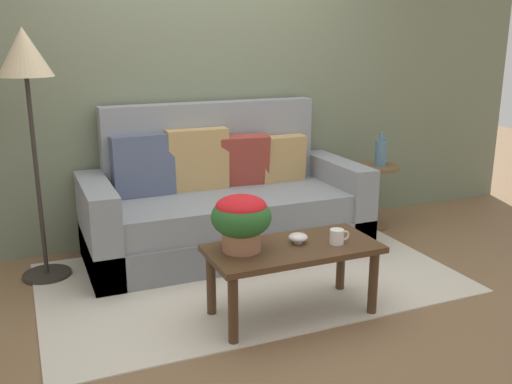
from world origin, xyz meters
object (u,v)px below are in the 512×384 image
object	(u,v)px
floor_lamp	(26,74)
potted_plant	(241,218)
side_table	(376,185)
snack_bowl	(298,238)
couch	(224,207)
table_vase	(381,152)
coffee_mug	(337,237)
coffee_table	(293,257)

from	to	relation	value
floor_lamp	potted_plant	xyz separation A→B (m)	(1.03, -1.12, -0.76)
side_table	snack_bowl	distance (m)	1.78
couch	side_table	distance (m)	1.41
side_table	table_vase	world-z (taller)	table_vase
couch	side_table	size ratio (longest dim) A/B	3.81
potted_plant	table_vase	xyz separation A→B (m)	(1.72, 1.11, 0.04)
potted_plant	snack_bowl	bearing A→B (deg)	-3.42
potted_plant	snack_bowl	size ratio (longest dim) A/B	2.98
floor_lamp	potted_plant	distance (m)	1.70
floor_lamp	coffee_mug	xyz separation A→B (m)	(1.59, -1.24, -0.91)
coffee_table	potted_plant	size ratio (longest dim) A/B	2.94
side_table	snack_bowl	size ratio (longest dim) A/B	4.82
floor_lamp	side_table	bearing A→B (deg)	0.19
potted_plant	table_vase	bearing A→B (deg)	32.80
side_table	floor_lamp	bearing A→B (deg)	-179.81
coffee_table	side_table	distance (m)	1.83
coffee_table	coffee_mug	xyz separation A→B (m)	(0.26, -0.07, 0.11)
coffee_mug	floor_lamp	bearing A→B (deg)	142.10
side_table	potted_plant	xyz separation A→B (m)	(-1.71, -1.13, 0.25)
potted_plant	table_vase	size ratio (longest dim) A/B	1.18
snack_bowl	table_vase	world-z (taller)	table_vase
floor_lamp	snack_bowl	size ratio (longest dim) A/B	14.59
couch	table_vase	bearing A→B (deg)	-0.85
coffee_table	floor_lamp	bearing A→B (deg)	138.73
coffee_table	couch	bearing A→B (deg)	90.32
couch	table_vase	size ratio (longest dim) A/B	7.30
coffee_table	snack_bowl	xyz separation A→B (m)	(0.05, 0.03, 0.10)
potted_plant	floor_lamp	bearing A→B (deg)	132.63
potted_plant	coffee_mug	world-z (taller)	potted_plant
side_table	table_vase	bearing A→B (deg)	-43.12
couch	coffee_mug	xyz separation A→B (m)	(0.26, -1.25, 0.13)
side_table	couch	bearing A→B (deg)	179.76
coffee_table	side_table	xyz separation A→B (m)	(1.40, 1.18, 0.01)
side_table	coffee_mug	world-z (taller)	side_table
couch	coffee_mug	size ratio (longest dim) A/B	16.77
coffee_table	coffee_mug	world-z (taller)	coffee_mug
potted_plant	coffee_mug	distance (m)	0.60
snack_bowl	coffee_mug	bearing A→B (deg)	-25.67
couch	table_vase	xyz separation A→B (m)	(1.43, -0.02, 0.32)
couch	potted_plant	distance (m)	1.21
floor_lamp	couch	bearing A→B (deg)	0.65
coffee_mug	table_vase	size ratio (longest dim) A/B	0.44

